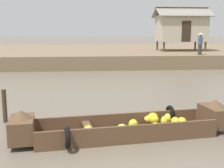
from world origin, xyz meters
TOP-DOWN VIEW (x-y plane):
  - ground_plane at (0.00, 10.00)m, footprint 300.00×300.00m
  - riverbank_strip at (0.00, 27.56)m, footprint 160.00×20.00m
  - banana_boat at (0.29, 4.30)m, footprint 5.93×2.26m
  - stilt_house_left at (8.00, 23.34)m, footprint 4.85×3.30m
  - vendor_person at (7.88, 18.41)m, footprint 0.44×0.44m
  - mooring_post at (-3.29, 5.86)m, footprint 0.14×0.14m

SIDE VIEW (x-z plane):
  - ground_plane at x=0.00m, z-range 0.00..0.00m
  - banana_boat at x=0.29m, z-range -0.15..0.72m
  - riverbank_strip at x=0.00m, z-range 0.00..1.03m
  - mooring_post at x=-3.29m, z-range 0.00..1.03m
  - vendor_person at x=7.88m, z-range 1.13..2.79m
  - stilt_house_left at x=8.00m, z-range 1.15..5.13m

